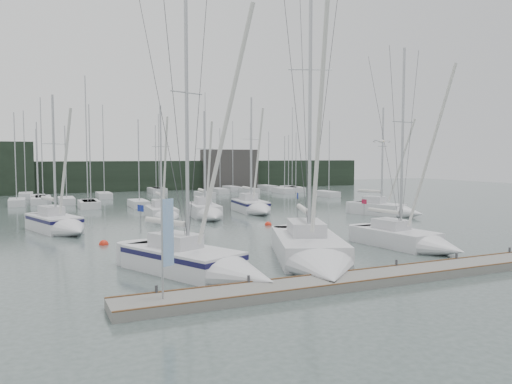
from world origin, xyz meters
TOP-DOWN VIEW (x-y plane):
  - ground at (0.00, 0.00)m, footprint 160.00×160.00m
  - dock at (0.00, -5.00)m, footprint 24.00×2.00m
  - far_treeline at (0.00, 62.00)m, footprint 90.00×4.00m
  - far_building_right at (18.00, 60.00)m, footprint 10.00×3.00m
  - mast_forest at (3.28, 45.98)m, footprint 46.22×25.93m
  - sailboat_near_left at (-6.85, -0.87)m, footprint 6.48×9.54m
  - sailboat_near_center at (-1.00, -1.24)m, footprint 7.32×11.83m
  - sailboat_near_right at (7.31, 0.43)m, footprint 3.68×8.38m
  - sailboat_mid_a at (-12.48, 16.88)m, footprint 4.81×8.11m
  - sailboat_mid_b at (-3.62, 20.74)m, footprint 2.77×7.62m
  - sailboat_mid_c at (0.45, 20.58)m, footprint 3.36×7.98m
  - sailboat_mid_d at (6.28, 22.80)m, footprint 3.39×8.13m
  - sailboat_mid_e at (17.53, 15.28)m, footprint 4.88×7.74m
  - buoy_b at (3.76, 14.31)m, footprint 0.60×0.60m
  - buoy_c at (-10.19, 10.30)m, footprint 0.63×0.63m
  - dock_banner at (-9.79, -4.89)m, footprint 0.55×0.28m
  - seagull at (3.14, -1.31)m, footprint 0.96×0.44m

SIDE VIEW (x-z plane):
  - ground at x=0.00m, z-range 0.00..0.00m
  - buoy_b at x=3.76m, z-range -0.30..0.30m
  - buoy_c at x=-10.19m, z-range -0.31..0.31m
  - dock at x=0.00m, z-range 0.00..0.40m
  - mast_forest at x=3.28m, z-range -6.89..7.83m
  - sailboat_near_right at x=7.31m, z-range -6.26..7.27m
  - sailboat_mid_b at x=-3.62m, z-range -5.05..6.11m
  - sailboat_mid_e at x=17.53m, z-range -5.12..6.20m
  - sailboat_mid_c at x=0.45m, z-range -4.84..5.98m
  - sailboat_near_left at x=-6.85m, z-range -6.92..8.12m
  - sailboat_mid_d at x=6.28m, z-range -5.74..6.95m
  - sailboat_mid_a at x=-12.48m, z-range -5.04..6.25m
  - sailboat_near_center at x=-1.00m, z-range -8.37..9.58m
  - far_treeline at x=0.00m, z-range 0.00..5.00m
  - dock_banner at x=-9.79m, z-range 0.75..4.65m
  - far_building_right at x=18.00m, z-range 0.00..7.00m
  - seagull at x=3.14m, z-range 6.53..6.72m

